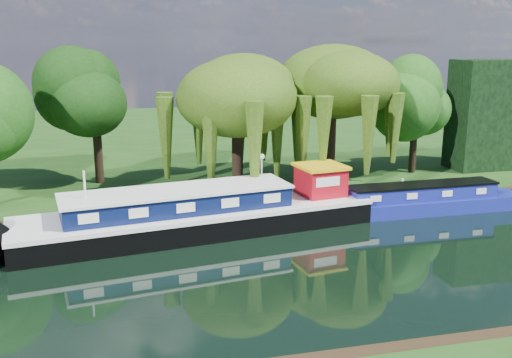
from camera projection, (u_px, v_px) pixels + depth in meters
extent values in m
plane|color=black|center=(308.00, 263.00, 25.64)|extent=(120.00, 120.00, 0.00)
cube|color=#18390F|center=(200.00, 138.00, 57.69)|extent=(120.00, 52.00, 0.45)
cube|color=black|center=(198.00, 223.00, 29.79)|extent=(18.92, 6.80, 1.23)
cube|color=silver|center=(198.00, 210.00, 29.62)|extent=(19.03, 6.90, 0.23)
cube|color=#0A143C|center=(178.00, 201.00, 29.10)|extent=(11.79, 4.63, 0.98)
cube|color=silver|center=(178.00, 191.00, 28.97)|extent=(12.02, 4.86, 0.12)
cube|color=maroon|center=(321.00, 181.00, 32.05)|extent=(2.57, 2.57, 1.54)
cube|color=gold|center=(321.00, 166.00, 31.85)|extent=(2.86, 2.86, 0.16)
cylinder|color=silver|center=(85.00, 196.00, 27.26)|extent=(0.10, 0.10, 2.47)
cube|color=navy|center=(421.00, 206.00, 33.25)|extent=(12.70, 2.21, 0.95)
cube|color=navy|center=(422.00, 192.00, 33.04)|extent=(8.89, 1.65, 0.79)
cube|color=black|center=(423.00, 185.00, 32.94)|extent=(9.00, 1.76, 0.11)
cube|color=silver|center=(376.00, 199.00, 31.48)|extent=(0.63, 0.06, 0.34)
cube|color=silver|center=(412.00, 196.00, 32.00)|extent=(0.63, 0.06, 0.34)
cube|color=silver|center=(447.00, 194.00, 32.53)|extent=(0.63, 0.06, 0.34)
cube|color=silver|center=(481.00, 191.00, 33.05)|extent=(0.63, 0.06, 0.34)
cylinder|color=black|center=(237.00, 152.00, 36.20)|extent=(0.62, 0.62, 4.81)
ellipsoid|color=#2D490F|center=(237.00, 98.00, 35.39)|extent=(6.71, 6.71, 4.34)
cylinder|color=black|center=(330.00, 147.00, 37.55)|extent=(0.70, 0.70, 4.94)
ellipsoid|color=#2D490F|center=(332.00, 93.00, 36.71)|extent=(6.75, 6.75, 4.36)
cylinder|color=black|center=(97.00, 136.00, 37.76)|extent=(0.54, 0.54, 6.28)
ellipsoid|color=black|center=(95.00, 98.00, 37.16)|extent=(5.02, 5.02, 5.02)
cylinder|color=black|center=(414.00, 135.00, 40.91)|extent=(0.50, 0.50, 5.51)
ellipsoid|color=#184912|center=(416.00, 103.00, 40.38)|extent=(4.40, 4.40, 4.40)
cube|color=black|center=(492.00, 115.00, 42.18)|extent=(6.00, 3.00, 8.00)
cylinder|color=silver|center=(262.00, 177.00, 35.30)|extent=(0.10, 0.10, 2.20)
sphere|color=white|center=(262.00, 157.00, 35.00)|extent=(0.36, 0.36, 0.36)
cylinder|color=silver|center=(85.00, 207.00, 31.05)|extent=(0.16, 0.16, 1.00)
cylinder|color=silver|center=(194.00, 200.00, 32.43)|extent=(0.16, 0.16, 1.00)
cylinder|color=silver|center=(311.00, 192.00, 34.04)|extent=(0.16, 0.16, 1.00)
cylinder|color=silver|center=(402.00, 186.00, 35.42)|extent=(0.16, 0.16, 1.00)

